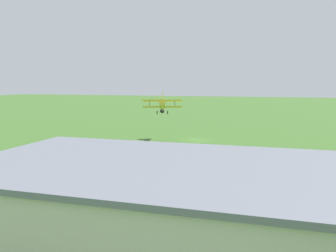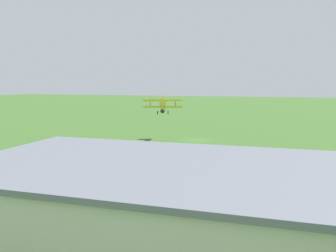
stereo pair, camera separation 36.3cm
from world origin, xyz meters
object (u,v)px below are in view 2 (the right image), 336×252
Objects in this scene: car_red at (146,168)px; car_black at (98,163)px; biplane at (163,105)px; person_near_hangar_door at (161,162)px; person_crossing_taxiway at (278,169)px; hangar at (151,201)px; person_walking_on_apron at (123,157)px; person_watching_takeoff at (177,160)px; truck_box_grey at (241,163)px; person_beside_truck at (115,156)px; car_green at (303,182)px.

car_black reaches higher than car_red.
biplane reaches higher than person_near_hangar_door.
biplane reaches higher than person_crossing_taxiway.
car_black is (12.56, -15.88, -1.88)m from hangar.
person_watching_takeoff reaches higher than person_walking_on_apron.
car_red is at bearing 103.26° from biplane.
person_walking_on_apron is 5.65m from person_near_hangar_door.
truck_box_grey is at bearing 126.48° from biplane.
person_near_hangar_door is at bearing -156.80° from car_black.
biplane is 4.83× the size of person_watching_takeoff.
person_near_hangar_door is (-0.59, -3.50, 0.01)m from car_red.
hangar is 14.30× the size of person_beside_truck.
person_watching_takeoff is (8.26, -3.17, -0.90)m from truck_box_grey.
hangar is 40.55m from biplane.
biplane is at bearing -67.21° from person_watching_takeoff.
truck_box_grey is (-4.46, -16.99, -0.96)m from hangar.
truck_box_grey is (-17.02, -1.11, 0.92)m from car_black.
person_near_hangar_door is at bearing 170.67° from person_walking_on_apron.
person_walking_on_apron is 19.49m from person_crossing_taxiway.
biplane is 5.04× the size of person_crossing_taxiway.
person_near_hangar_door is (9.96, -1.92, -0.91)m from truck_box_grey.
biplane is at bearing -76.74° from car_red.
person_crossing_taxiway reaches higher than car_black.
person_beside_truck is (6.18, -4.61, 0.07)m from car_red.
person_walking_on_apron is (4.99, -4.42, 0.01)m from car_red.
hangar is at bearing 106.24° from person_near_hangar_door.
hangar is at bearing 100.68° from person_watching_takeoff.
truck_box_grey is at bearing -176.27° from car_black.
truck_box_grey is 4.69m from person_crossing_taxiway.
hangar reaches higher than person_beside_truck.
person_watching_takeoff is 1.04× the size of person_crossing_taxiway.
car_green is 16.83m from car_red.
person_watching_takeoff is at bearing -177.32° from person_walking_on_apron.
biplane is at bearing -92.13° from person_beside_truck.
car_black is at bearing -51.65° from hangar.
person_walking_on_apron is at bearing -60.79° from hangar.
car_green is 2.46× the size of person_beside_truck.
car_red is at bearing 8.55° from truck_box_grey.
truck_box_grey is at bearing -104.70° from hangar.
person_crossing_taxiway is (-3.95, -2.35, -0.94)m from truck_box_grey.
person_walking_on_apron reaches higher than person_crossing_taxiway.
car_red is (6.10, -15.40, -1.89)m from hangar.
person_watching_takeoff reaches higher than person_near_hangar_door.
hangar is at bearing 106.67° from biplane.
biplane reaches higher than truck_box_grey.
hangar is 15.19× the size of person_near_hangar_door.
person_walking_on_apron is 0.93× the size of person_beside_truck.
person_watching_takeoff is at bearing -179.01° from person_beside_truck.
person_crossing_taxiway is at bearing 178.60° from person_walking_on_apron.
person_watching_takeoff is at bearing -115.75° from car_red.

